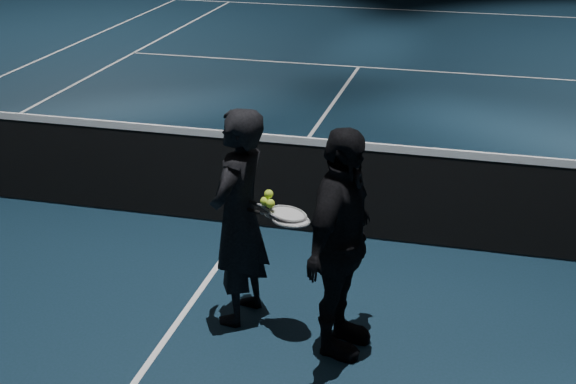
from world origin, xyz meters
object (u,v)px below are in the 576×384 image
(racket_upper, at_px, (288,214))
(tennis_balls, at_px, (268,200))
(racket_lower, at_px, (291,220))
(player_b, at_px, (340,244))
(player_a, at_px, (239,218))

(racket_upper, bearing_deg, tennis_balls, -170.43)
(racket_lower, distance_m, tennis_balls, 0.23)
(racket_lower, bearing_deg, tennis_balls, 178.53)
(player_b, height_order, tennis_balls, player_b)
(racket_upper, relative_size, tennis_balls, 5.67)
(player_b, bearing_deg, racket_lower, 83.96)
(tennis_balls, bearing_deg, racket_lower, -17.87)
(player_b, distance_m, racket_lower, 0.41)
(racket_upper, bearing_deg, player_b, -9.08)
(player_a, height_order, racket_upper, player_a)
(player_a, relative_size, racket_upper, 2.48)
(player_b, xyz_separation_m, racket_lower, (-0.38, 0.11, 0.09))
(player_a, height_order, racket_lower, player_a)
(tennis_balls, bearing_deg, racket_upper, -2.83)
(player_b, height_order, racket_upper, player_b)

